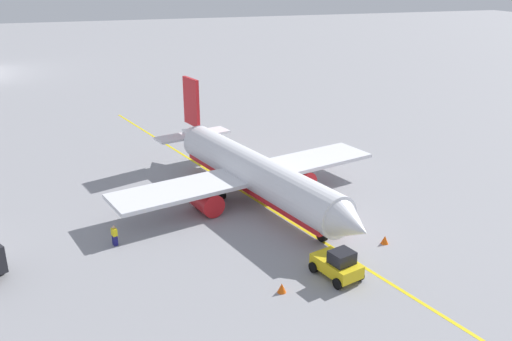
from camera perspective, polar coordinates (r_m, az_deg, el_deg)
name	(u,v)px	position (r m, az deg, el deg)	size (l,w,h in m)	color
ground_plane	(256,200)	(51.17, 0.00, -3.15)	(400.00, 400.00, 0.00)	#939399
airplane	(253,173)	(50.58, -0.31, -0.26)	(30.41, 27.30, 9.54)	white
pushback_tug	(338,264)	(39.03, 8.61, -9.77)	(4.00, 3.12, 2.20)	yellow
refueling_worker	(115,236)	(44.24, -14.72, -6.68)	(0.60, 0.50, 1.71)	navy
safety_cone_nose	(282,288)	(37.32, 2.74, -12.28)	(0.61, 0.61, 0.68)	#F2590F
safety_cone_wingtip	(385,240)	(44.45, 13.45, -7.13)	(0.61, 0.61, 0.68)	#F2590F
taxi_line_marking	(256,200)	(51.17, 0.00, -3.14)	(75.93, 0.30, 0.01)	yellow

